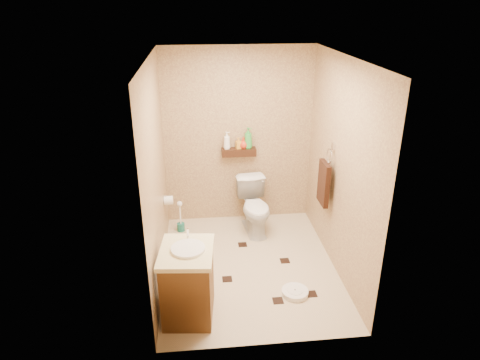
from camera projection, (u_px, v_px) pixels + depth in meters
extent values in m
plane|color=beige|center=(249.00, 266.00, 5.08)|extent=(2.50, 2.50, 0.00)
cube|color=tan|center=(238.00, 137.00, 5.74)|extent=(2.00, 0.04, 2.40)
cube|color=tan|center=(270.00, 231.00, 3.46)|extent=(2.00, 0.04, 2.40)
cube|color=tan|center=(156.00, 176.00, 4.50)|extent=(0.04, 2.50, 2.40)
cube|color=tan|center=(340.00, 169.00, 4.70)|extent=(0.04, 2.50, 2.40)
cube|color=silver|center=(251.00, 58.00, 4.12)|extent=(2.00, 2.50, 0.02)
cube|color=#33160D|center=(239.00, 152.00, 5.74)|extent=(0.46, 0.14, 0.10)
cube|color=black|center=(227.00, 279.00, 4.83)|extent=(0.11, 0.11, 0.01)
cube|color=black|center=(285.00, 261.00, 5.17)|extent=(0.11, 0.11, 0.01)
cube|color=black|center=(278.00, 301.00, 4.49)|extent=(0.11, 0.11, 0.01)
cube|color=black|center=(203.00, 244.00, 5.52)|extent=(0.11, 0.11, 0.01)
cube|color=black|center=(312.00, 294.00, 4.59)|extent=(0.11, 0.11, 0.01)
cube|color=black|center=(243.00, 245.00, 5.50)|extent=(0.11, 0.11, 0.01)
imported|color=white|center=(255.00, 207.00, 5.71)|extent=(0.47, 0.74, 0.71)
cube|color=brown|center=(188.00, 284.00, 4.18)|extent=(0.52, 0.62, 0.70)
cube|color=beige|center=(186.00, 252.00, 4.04)|extent=(0.56, 0.66, 0.04)
cylinder|color=white|center=(188.00, 250.00, 4.03)|extent=(0.32, 0.32, 0.04)
cylinder|color=silver|center=(188.00, 233.00, 4.18)|extent=(0.03, 0.03, 0.11)
cylinder|color=white|center=(295.00, 292.00, 4.58)|extent=(0.36, 0.36, 0.05)
cylinder|color=white|center=(295.00, 290.00, 4.57)|extent=(0.17, 0.17, 0.01)
cylinder|color=#19675B|center=(181.00, 227.00, 5.81)|extent=(0.10, 0.10, 0.11)
cylinder|color=white|center=(180.00, 214.00, 5.73)|extent=(0.02, 0.02, 0.32)
sphere|color=white|center=(180.00, 204.00, 5.67)|extent=(0.07, 0.07, 0.07)
cube|color=silver|center=(333.00, 146.00, 4.85)|extent=(0.03, 0.06, 0.08)
torus|color=silver|center=(329.00, 156.00, 4.90)|extent=(0.02, 0.19, 0.19)
cube|color=black|center=(324.00, 183.00, 5.03)|extent=(0.06, 0.30, 0.52)
cylinder|color=white|center=(168.00, 200.00, 5.34)|extent=(0.11, 0.11, 0.11)
cylinder|color=silver|center=(165.00, 196.00, 5.31)|extent=(0.04, 0.02, 0.02)
imported|color=white|center=(227.00, 140.00, 5.66)|extent=(0.11, 0.11, 0.24)
imported|color=gold|center=(239.00, 143.00, 5.69)|extent=(0.08, 0.08, 0.15)
imported|color=red|center=(244.00, 143.00, 5.69)|extent=(0.16, 0.16, 0.15)
imported|color=green|center=(248.00, 138.00, 5.68)|extent=(0.16, 0.16, 0.28)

